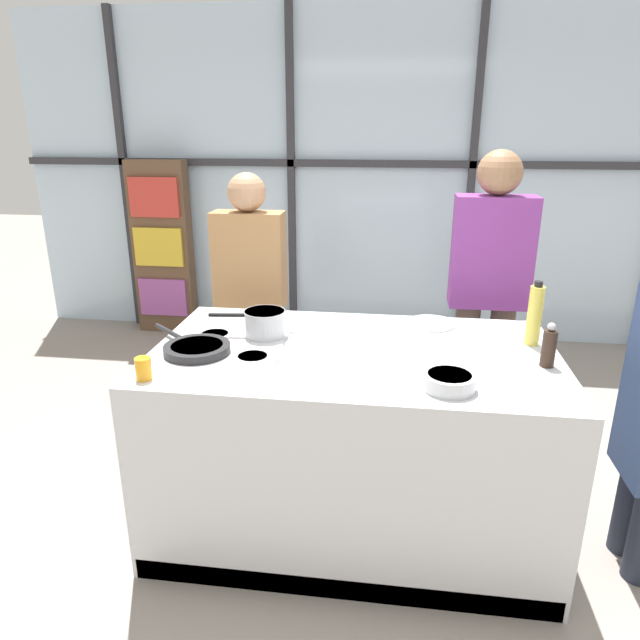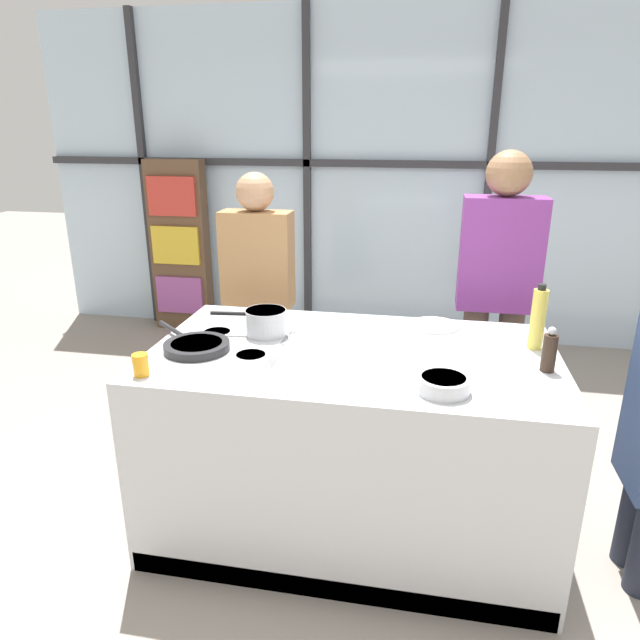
# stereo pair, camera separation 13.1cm
# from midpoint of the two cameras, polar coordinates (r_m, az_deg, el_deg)

# --- Properties ---
(ground_plane) EXTENTS (18.00, 18.00, 0.00)m
(ground_plane) POSITION_cam_midpoint_polar(r_m,az_deg,el_deg) (3.01, 1.77, -19.21)
(ground_plane) COLOR gray
(back_window_wall) EXTENTS (6.40, 0.10, 2.80)m
(back_window_wall) POSITION_cam_midpoint_polar(r_m,az_deg,el_deg) (5.08, 5.24, 13.81)
(back_window_wall) COLOR silver
(back_window_wall) RESTS_ON ground_plane
(bookshelf) EXTENTS (0.53, 0.19, 1.57)m
(bookshelf) POSITION_cam_midpoint_polar(r_m,az_deg,el_deg) (5.45, -16.15, 6.90)
(bookshelf) COLOR brown
(bookshelf) RESTS_ON ground_plane
(demo_island) EXTENTS (1.80, 1.04, 0.90)m
(demo_island) POSITION_cam_midpoint_polar(r_m,az_deg,el_deg) (2.75, 1.83, -11.81)
(demo_island) COLOR silver
(demo_island) RESTS_ON ground_plane
(spectator_far_left) EXTENTS (0.42, 0.22, 1.60)m
(spectator_far_left) POSITION_cam_midpoint_polar(r_m,az_deg,el_deg) (3.50, -8.03, 3.04)
(spectator_far_left) COLOR black
(spectator_far_left) RESTS_ON ground_plane
(spectator_center_left) EXTENTS (0.44, 0.24, 1.74)m
(spectator_center_left) POSITION_cam_midpoint_polar(r_m,az_deg,el_deg) (3.38, 15.46, 3.43)
(spectator_center_left) COLOR #47382D
(spectator_center_left) RESTS_ON ground_plane
(frying_pan) EXTENTS (0.44, 0.40, 0.04)m
(frying_pan) POSITION_cam_midpoint_polar(r_m,az_deg,el_deg) (2.59, -13.70, -2.74)
(frying_pan) COLOR #232326
(frying_pan) RESTS_ON demo_island
(saucepan) EXTENTS (0.36, 0.20, 0.12)m
(saucepan) POSITION_cam_midpoint_polar(r_m,az_deg,el_deg) (2.71, -6.96, -0.26)
(saucepan) COLOR silver
(saucepan) RESTS_ON demo_island
(white_plate) EXTENTS (0.24, 0.24, 0.01)m
(white_plate) POSITION_cam_midpoint_polar(r_m,az_deg,el_deg) (2.90, 9.80, -0.35)
(white_plate) COLOR white
(white_plate) RESTS_ON demo_island
(mixing_bowl) EXTENTS (0.20, 0.20, 0.06)m
(mixing_bowl) POSITION_cam_midpoint_polar(r_m,az_deg,el_deg) (2.22, 11.14, -6.00)
(mixing_bowl) COLOR silver
(mixing_bowl) RESTS_ON demo_island
(oil_bottle) EXTENTS (0.07, 0.07, 0.30)m
(oil_bottle) POSITION_cam_midpoint_polar(r_m,az_deg,el_deg) (2.72, 19.40, 0.47)
(oil_bottle) COLOR #E0CC4C
(oil_bottle) RESTS_ON demo_island
(pepper_grinder) EXTENTS (0.06, 0.06, 0.19)m
(pepper_grinder) POSITION_cam_midpoint_polar(r_m,az_deg,el_deg) (2.51, 20.55, -2.56)
(pepper_grinder) COLOR #332319
(pepper_grinder) RESTS_ON demo_island
(juice_glass_near) EXTENTS (0.06, 0.06, 0.09)m
(juice_glass_near) POSITION_cam_midpoint_polar(r_m,az_deg,el_deg) (2.37, -18.78, -4.65)
(juice_glass_near) COLOR orange
(juice_glass_near) RESTS_ON demo_island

